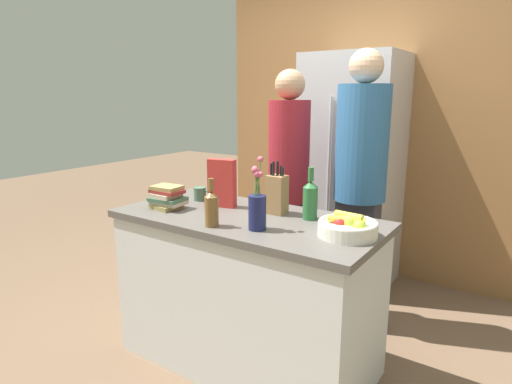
{
  "coord_description": "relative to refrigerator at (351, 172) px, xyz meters",
  "views": [
    {
      "loc": [
        1.31,
        -1.85,
        1.55
      ],
      "look_at": [
        0.0,
        0.09,
        1.01
      ],
      "focal_mm": 30.0,
      "sensor_mm": 36.0,
      "label": 1
    }
  ],
  "objects": [
    {
      "name": "ground_plane",
      "position": [
        -0.03,
        -1.42,
        -0.93
      ],
      "size": [
        14.0,
        14.0,
        0.0
      ],
      "primitive_type": "plane",
      "color": "brown"
    },
    {
      "name": "kitchen_island",
      "position": [
        -0.03,
        -1.42,
        -0.48
      ],
      "size": [
        1.49,
        0.7,
        0.89
      ],
      "color": "silver",
      "rests_on": "ground_plane"
    },
    {
      "name": "back_wall_wood",
      "position": [
        -0.03,
        0.36,
        0.37
      ],
      "size": [
        2.69,
        0.12,
        2.6
      ],
      "color": "olive",
      "rests_on": "ground_plane"
    },
    {
      "name": "refrigerator",
      "position": [
        0.0,
        0.0,
        0.0
      ],
      "size": [
        0.72,
        0.62,
        1.86
      ],
      "color": "#B7B7BC",
      "rests_on": "ground_plane"
    },
    {
      "name": "fruit_bowl",
      "position": [
        0.56,
        -1.44,
        0.01
      ],
      "size": [
        0.28,
        0.28,
        0.11
      ],
      "color": "silver",
      "rests_on": "kitchen_island"
    },
    {
      "name": "knife_block",
      "position": [
        0.08,
        -1.29,
        0.08
      ],
      "size": [
        0.1,
        0.09,
        0.3
      ],
      "color": "olive",
      "rests_on": "kitchen_island"
    },
    {
      "name": "flower_vase",
      "position": [
        0.15,
        -1.59,
        0.08
      ],
      "size": [
        0.09,
        0.09,
        0.37
      ],
      "color": "#191E4C",
      "rests_on": "kitchen_island"
    },
    {
      "name": "cereal_box",
      "position": [
        -0.27,
        -1.34,
        0.11
      ],
      "size": [
        0.17,
        0.1,
        0.29
      ],
      "color": "red",
      "rests_on": "kitchen_island"
    },
    {
      "name": "coffee_mug",
      "position": [
        -0.48,
        -1.29,
        0.0
      ],
      "size": [
        0.11,
        0.08,
        0.08
      ],
      "color": "#42664C",
      "rests_on": "kitchen_island"
    },
    {
      "name": "book_stack",
      "position": [
        -0.51,
        -1.55,
        0.03
      ],
      "size": [
        0.21,
        0.16,
        0.14
      ],
      "color": "#99844C",
      "rests_on": "kitchen_island"
    },
    {
      "name": "bottle_oil",
      "position": [
        0.28,
        -1.28,
        0.07
      ],
      "size": [
        0.08,
        0.08,
        0.28
      ],
      "color": "#286633",
      "rests_on": "kitchen_island"
    },
    {
      "name": "bottle_vinegar",
      "position": [
        -0.07,
        -1.67,
        0.06
      ],
      "size": [
        0.07,
        0.07,
        0.25
      ],
      "color": "brown",
      "rests_on": "kitchen_island"
    },
    {
      "name": "person_at_sink",
      "position": [
        -0.15,
        -0.76,
        0.05
      ],
      "size": [
        0.28,
        0.28,
        1.71
      ],
      "rotation": [
        0.0,
        0.0,
        0.32
      ],
      "color": "#383842",
      "rests_on": "ground_plane"
    },
    {
      "name": "person_in_blue",
      "position": [
        0.32,
        -0.66,
        0.11
      ],
      "size": [
        0.33,
        0.33,
        1.82
      ],
      "rotation": [
        0.0,
        0.0,
        0.06
      ],
      "color": "#383842",
      "rests_on": "ground_plane"
    }
  ]
}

